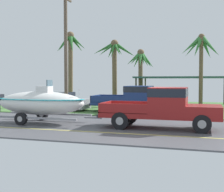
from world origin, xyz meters
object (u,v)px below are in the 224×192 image
at_px(boat_on_trailer, 40,103).
at_px(palm_tree_near_right, 202,51).
at_px(palm_tree_mid, 115,57).
at_px(palm_tree_near_left, 71,53).
at_px(carport_awning, 182,78).
at_px(parked_sedan_far, 57,102).
at_px(utility_pole, 66,50).
at_px(parked_pickup_background, 138,98).
at_px(palm_tree_far_left, 141,64).
at_px(pickup_truck_towing, 168,106).

height_order(boat_on_trailer, palm_tree_near_right, palm_tree_near_right).
height_order(palm_tree_near_right, palm_tree_mid, palm_tree_near_right).
bearing_deg(palm_tree_near_left, palm_tree_mid, 22.34).
xyz_separation_m(carport_awning, palm_tree_mid, (-5.72, -1.32, 1.85)).
distance_m(carport_awning, palm_tree_near_right, 3.62).
height_order(parked_sedan_far, palm_tree_near_left, palm_tree_near_left).
relative_size(carport_awning, utility_pole, 0.93).
xyz_separation_m(palm_tree_near_left, palm_tree_near_right, (11.00, 0.37, -0.11)).
bearing_deg(parked_sedan_far, palm_tree_near_left, 100.41).
bearing_deg(parked_pickup_background, palm_tree_near_right, 46.31).
bearing_deg(palm_tree_far_left, palm_tree_mid, -170.53).
height_order(pickup_truck_towing, palm_tree_far_left, palm_tree_far_left).
xyz_separation_m(parked_pickup_background, palm_tree_far_left, (-0.99, 5.80, 2.64)).
bearing_deg(boat_on_trailer, palm_tree_far_left, 76.28).
bearing_deg(utility_pole, palm_tree_mid, 78.68).
bearing_deg(palm_tree_far_left, parked_sedan_far, -130.71).
distance_m(carport_awning, palm_tree_far_left, 3.77).
bearing_deg(palm_tree_mid, utility_pole, -101.32).
height_order(pickup_truck_towing, palm_tree_mid, palm_tree_mid).
bearing_deg(carport_awning, parked_sedan_far, -141.14).
height_order(boat_on_trailer, parked_sedan_far, boat_on_trailer).
height_order(palm_tree_mid, utility_pole, utility_pole).
relative_size(parked_sedan_far, palm_tree_mid, 0.78).
bearing_deg(utility_pole, palm_tree_near_right, 34.15).
bearing_deg(palm_tree_mid, palm_tree_near_left, -157.66).
relative_size(parked_sedan_far, carport_awning, 0.59).
relative_size(boat_on_trailer, carport_awning, 0.79).
bearing_deg(carport_awning, palm_tree_far_left, -164.79).
distance_m(palm_tree_mid, utility_pole, 7.23).
bearing_deg(palm_tree_near_right, boat_on_trailer, -127.08).
xyz_separation_m(palm_tree_far_left, utility_pole, (-3.70, -7.47, 0.66)).
xyz_separation_m(boat_on_trailer, parked_sedan_far, (-2.17, 6.20, -0.39)).
xyz_separation_m(parked_sedan_far, palm_tree_near_left, (-0.76, 4.12, 4.00)).
bearing_deg(palm_tree_near_left, parked_sedan_far, -79.59).
xyz_separation_m(pickup_truck_towing, carport_awning, (-0.30, 13.12, 1.40)).
bearing_deg(boat_on_trailer, palm_tree_near_right, 52.92).
xyz_separation_m(parked_pickup_background, utility_pole, (-4.70, -1.67, 3.30)).
distance_m(carport_awning, palm_tree_near_left, 10.00).
relative_size(palm_tree_mid, palm_tree_far_left, 1.17).
height_order(palm_tree_near_left, palm_tree_mid, palm_tree_near_left).
relative_size(palm_tree_far_left, utility_pole, 0.60).
distance_m(palm_tree_near_right, palm_tree_far_left, 5.39).
bearing_deg(parked_pickup_background, palm_tree_mid, 121.17).
height_order(pickup_truck_towing, parked_sedan_far, pickup_truck_towing).
xyz_separation_m(carport_awning, palm_tree_near_right, (1.66, -2.44, 2.10)).
xyz_separation_m(boat_on_trailer, palm_tree_near_left, (-2.93, 10.31, 3.60)).
distance_m(parked_pickup_background, parked_sedan_far, 6.16).
bearing_deg(parked_sedan_far, parked_pickup_background, 1.72).
relative_size(pickup_truck_towing, boat_on_trailer, 0.93).
bearing_deg(pickup_truck_towing, utility_pole, 147.68).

